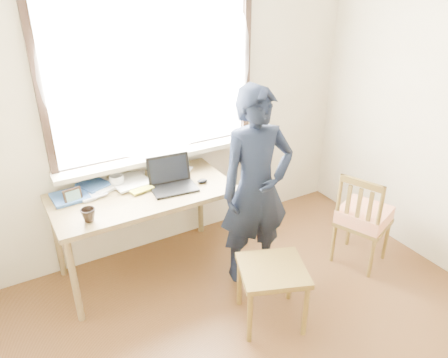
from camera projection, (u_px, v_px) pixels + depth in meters
room_shell at (316, 138)px, 2.23m from camera, size 3.52×4.02×2.61m
desk at (143, 201)px, 3.54m from camera, size 1.44×0.72×0.77m
laptop at (172, 180)px, 3.57m from camera, size 0.39×0.33×0.24m
mug_white at (117, 181)px, 3.58m from camera, size 0.17×0.17×0.10m
mug_dark at (88, 215)px, 3.10m from camera, size 0.13×0.13×0.10m
mouse at (202, 181)px, 3.64m from camera, size 0.09×0.06×0.03m
desk_clutter at (114, 185)px, 3.57m from camera, size 0.58×0.43×0.04m
book_a at (77, 196)px, 3.42m from camera, size 0.24×0.30×0.03m
book_b at (168, 172)px, 3.82m from camera, size 0.31×0.31×0.02m
picture_frame at (73, 197)px, 3.33m from camera, size 0.14×0.04×0.11m
work_chair at (272, 276)px, 3.15m from camera, size 0.60×0.58×0.48m
side_chair at (363, 217)px, 3.76m from camera, size 0.51×0.52×0.88m
person at (256, 188)px, 3.45m from camera, size 0.66×0.48×1.66m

